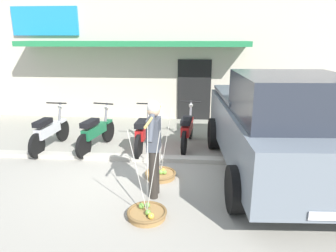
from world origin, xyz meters
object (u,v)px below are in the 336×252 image
(motorcycle_nearest_shop, at_px, (49,132))
(motorcycle_end_of_row, at_px, (187,129))
(fruit_basket_left_side, at_px, (147,213))
(motorcycle_second_in_row, at_px, (96,132))
(fruit_vendor, at_px, (154,143))
(motorcycle_third_in_row, at_px, (144,133))
(parked_truck, at_px, (275,127))
(fruit_basket_right_side, at_px, (160,174))

(motorcycle_nearest_shop, height_order, motorcycle_end_of_row, same)
(motorcycle_nearest_shop, xyz_separation_m, motorcycle_end_of_row, (3.39, 0.46, 0.00))
(fruit_basket_left_side, relative_size, motorcycle_end_of_row, 0.80)
(motorcycle_second_in_row, bearing_deg, fruit_vendor, -51.27)
(fruit_basket_left_side, relative_size, motorcycle_third_in_row, 0.80)
(fruit_vendor, xyz_separation_m, parked_truck, (2.23, 0.96, 0.06))
(parked_truck, bearing_deg, motorcycle_second_in_row, 163.47)
(fruit_basket_right_side, bearing_deg, motorcycle_end_of_row, 75.16)
(fruit_vendor, distance_m, fruit_basket_left_side, 1.14)
(motorcycle_nearest_shop, xyz_separation_m, motorcycle_second_in_row, (1.16, 0.04, 0.00))
(fruit_vendor, height_order, motorcycle_second_in_row, fruit_vendor)
(fruit_basket_left_side, relative_size, fruit_basket_right_side, 1.00)
(motorcycle_third_in_row, bearing_deg, fruit_basket_right_side, -69.31)
(parked_truck, bearing_deg, motorcycle_end_of_row, 136.99)
(fruit_basket_right_side, xyz_separation_m, motorcycle_second_in_row, (-1.74, 1.43, 0.38))
(fruit_basket_right_side, relative_size, motorcycle_end_of_row, 0.80)
(motorcycle_end_of_row, height_order, parked_truck, parked_truck)
(motorcycle_third_in_row, xyz_separation_m, motorcycle_end_of_row, (1.06, 0.35, 0.00))
(fruit_basket_right_side, distance_m, motorcycle_second_in_row, 2.28)
(fruit_basket_right_side, xyz_separation_m, motorcycle_end_of_row, (0.49, 1.85, 0.38))
(fruit_vendor, bearing_deg, parked_truck, 23.41)
(fruit_vendor, relative_size, motorcycle_end_of_row, 0.93)
(motorcycle_third_in_row, bearing_deg, motorcycle_second_in_row, -176.42)
(motorcycle_end_of_row, bearing_deg, fruit_vendor, -101.53)
(motorcycle_nearest_shop, bearing_deg, fruit_vendor, -36.14)
(fruit_vendor, xyz_separation_m, fruit_basket_right_side, (0.03, 0.70, -0.90))
(motorcycle_second_in_row, bearing_deg, fruit_basket_right_side, -39.37)
(fruit_basket_left_side, bearing_deg, fruit_basket_right_side, 87.52)
(fruit_basket_right_side, bearing_deg, parked_truck, 6.76)
(motorcycle_nearest_shop, relative_size, motorcycle_third_in_row, 1.00)
(fruit_basket_right_side, bearing_deg, fruit_vendor, -92.50)
(motorcycle_nearest_shop, distance_m, parked_truck, 5.25)
(motorcycle_second_in_row, xyz_separation_m, motorcycle_third_in_row, (1.17, 0.07, 0.00))
(motorcycle_nearest_shop, relative_size, motorcycle_second_in_row, 1.01)
(fruit_vendor, distance_m, motorcycle_nearest_shop, 3.59)
(motorcycle_third_in_row, bearing_deg, motorcycle_end_of_row, 18.27)
(motorcycle_nearest_shop, distance_m, motorcycle_third_in_row, 2.33)
(fruit_basket_left_side, relative_size, motorcycle_nearest_shop, 0.80)
(motorcycle_nearest_shop, relative_size, parked_truck, 0.38)
(fruit_basket_right_side, relative_size, parked_truck, 0.30)
(fruit_basket_left_side, bearing_deg, parked_truck, 36.48)
(parked_truck, bearing_deg, motorcycle_nearest_shop, 167.50)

